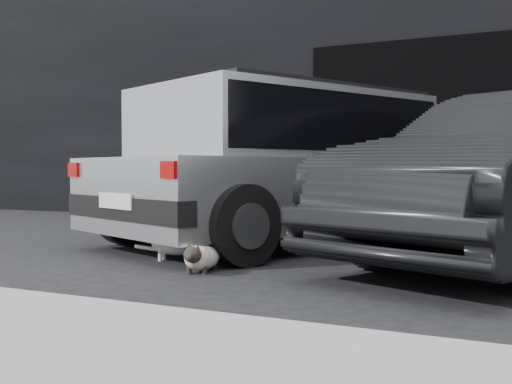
% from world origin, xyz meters
% --- Properties ---
extents(ground, '(80.00, 80.00, 0.00)m').
position_xyz_m(ground, '(0.00, 0.00, 0.00)').
color(ground, black).
rests_on(ground, ground).
extents(building_facade, '(34.00, 4.00, 5.00)m').
position_xyz_m(building_facade, '(1.00, 6.00, 2.50)').
color(building_facade, black).
rests_on(building_facade, ground).
extents(garage_opening, '(4.00, 0.10, 2.60)m').
position_xyz_m(garage_opening, '(1.00, 3.99, 1.30)').
color(garage_opening, black).
rests_on(garage_opening, ground).
extents(curb, '(18.00, 0.25, 0.12)m').
position_xyz_m(curb, '(1.00, -2.60, 0.06)').
color(curb, gray).
rests_on(curb, ground).
extents(silver_hatchback, '(3.57, 4.80, 1.62)m').
position_xyz_m(silver_hatchback, '(-0.16, 1.23, 0.88)').
color(silver_hatchback, '#AFB1B4').
rests_on(silver_hatchback, ground).
extents(cat_siamese, '(0.35, 0.69, 0.25)m').
position_xyz_m(cat_siamese, '(-0.02, -0.88, 0.11)').
color(cat_siamese, beige).
rests_on(cat_siamese, ground).
extents(cat_white, '(0.64, 0.36, 0.32)m').
position_xyz_m(cat_white, '(-0.50, -0.43, 0.15)').
color(cat_white, silver).
rests_on(cat_white, ground).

